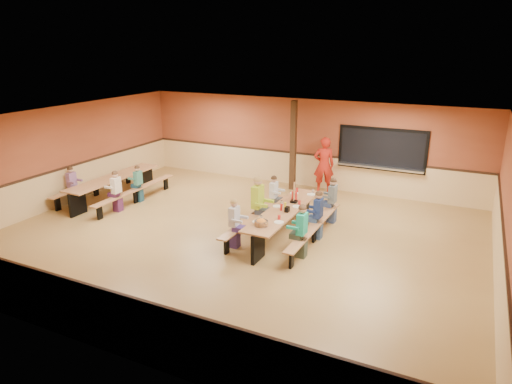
% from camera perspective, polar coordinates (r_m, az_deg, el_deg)
% --- Properties ---
extents(ground, '(12.00, 12.00, 0.00)m').
position_cam_1_polar(ground, '(11.86, -2.40, -5.58)').
color(ground, olive).
rests_on(ground, ground).
extents(room_envelope, '(12.04, 10.04, 3.02)m').
position_cam_1_polar(room_envelope, '(11.60, -2.45, -2.45)').
color(room_envelope, brown).
rests_on(room_envelope, ground).
extents(kitchen_pass_through, '(2.78, 0.28, 1.38)m').
position_cam_1_polar(kitchen_pass_through, '(15.10, 15.44, 4.94)').
color(kitchen_pass_through, black).
rests_on(kitchen_pass_through, ground).
extents(structural_post, '(0.18, 0.18, 3.00)m').
position_cam_1_polar(structural_post, '(15.30, 4.67, 5.75)').
color(structural_post, '#321E10').
rests_on(structural_post, ground).
extents(cafeteria_table_main, '(1.91, 3.70, 0.74)m').
position_cam_1_polar(cafeteria_table_main, '(11.71, 3.53, -3.13)').
color(cafeteria_table_main, '#9D663E').
rests_on(cafeteria_table_main, ground).
extents(cafeteria_table_second, '(1.91, 3.70, 0.74)m').
position_cam_1_polar(cafeteria_table_second, '(15.14, -17.28, 1.03)').
color(cafeteria_table_second, '#9D663E').
rests_on(cafeteria_table_second, ground).
extents(seated_child_white_left, '(0.38, 0.31, 1.23)m').
position_cam_1_polar(seated_child_white_left, '(11.04, -2.72, -3.98)').
color(seated_child_white_left, silver).
rests_on(seated_child_white_left, ground).
extents(seated_adult_yellow, '(0.48, 0.40, 1.44)m').
position_cam_1_polar(seated_adult_yellow, '(12.08, 0.20, -1.42)').
color(seated_adult_yellow, '#AECD28').
rests_on(seated_adult_yellow, ground).
extents(seated_child_grey_left, '(0.36, 0.29, 1.19)m').
position_cam_1_polar(seated_child_grey_left, '(13.04, 2.22, -0.54)').
color(seated_child_grey_left, silver).
rests_on(seated_child_grey_left, ground).
extents(seated_child_teal_right, '(0.40, 0.33, 1.27)m').
position_cam_1_polar(seated_child_teal_right, '(10.58, 5.74, -4.92)').
color(seated_child_teal_right, '#1A9775').
rests_on(seated_child_teal_right, ground).
extents(seated_child_navy_right, '(0.39, 0.32, 1.25)m').
position_cam_1_polar(seated_child_navy_right, '(11.62, 7.76, -2.90)').
color(seated_child_navy_right, '#16234C').
rests_on(seated_child_navy_right, ground).
extents(seated_child_char_right, '(0.39, 0.32, 1.26)m').
position_cam_1_polar(seated_child_char_right, '(12.74, 9.52, -1.07)').
color(seated_child_char_right, '#515A5C').
rests_on(seated_child_char_right, ground).
extents(seated_child_purple_sec, '(0.36, 0.30, 1.19)m').
position_cam_1_polar(seated_child_purple_sec, '(15.07, -21.99, 0.73)').
color(seated_child_purple_sec, '#895A87').
rests_on(seated_child_purple_sec, ground).
extents(seated_child_green_sec, '(0.34, 0.28, 1.15)m').
position_cam_1_polar(seated_child_green_sec, '(14.71, -14.49, 0.99)').
color(seated_child_green_sec, '#397B67').
rests_on(seated_child_green_sec, ground).
extents(seated_child_tan_sec, '(0.37, 0.31, 1.22)m').
position_cam_1_polar(seated_child_tan_sec, '(14.01, -17.03, 0.06)').
color(seated_child_tan_sec, beige).
rests_on(seated_child_tan_sec, ground).
extents(standing_woman, '(0.80, 0.68, 1.87)m').
position_cam_1_polar(standing_woman, '(15.24, 8.48, 3.37)').
color(standing_woman, '#B22014').
rests_on(standing_woman, ground).
extents(punch_pitcher, '(0.16, 0.16, 0.22)m').
position_cam_1_polar(punch_pitcher, '(12.32, 4.81, -0.46)').
color(punch_pitcher, red).
rests_on(punch_pitcher, cafeteria_table_main).
extents(chip_bowl, '(0.32, 0.32, 0.15)m').
position_cam_1_polar(chip_bowl, '(10.55, 0.65, -3.85)').
color(chip_bowl, orange).
rests_on(chip_bowl, cafeteria_table_main).
extents(napkin_dispenser, '(0.10, 0.14, 0.13)m').
position_cam_1_polar(napkin_dispenser, '(11.43, 3.91, -2.18)').
color(napkin_dispenser, black).
rests_on(napkin_dispenser, cafeteria_table_main).
extents(condiment_mustard, '(0.06, 0.06, 0.17)m').
position_cam_1_polar(condiment_mustard, '(11.64, 3.67, -1.69)').
color(condiment_mustard, yellow).
rests_on(condiment_mustard, cafeteria_table_main).
extents(condiment_ketchup, '(0.06, 0.06, 0.17)m').
position_cam_1_polar(condiment_ketchup, '(11.51, 3.17, -1.92)').
color(condiment_ketchup, '#B2140F').
rests_on(condiment_ketchup, cafeteria_table_main).
extents(table_paddle, '(0.16, 0.16, 0.56)m').
position_cam_1_polar(table_paddle, '(12.08, 4.78, -0.70)').
color(table_paddle, black).
rests_on(table_paddle, cafeteria_table_main).
extents(place_settings, '(0.65, 3.30, 0.11)m').
position_cam_1_polar(place_settings, '(11.61, 3.56, -1.89)').
color(place_settings, beige).
rests_on(place_settings, cafeteria_table_main).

